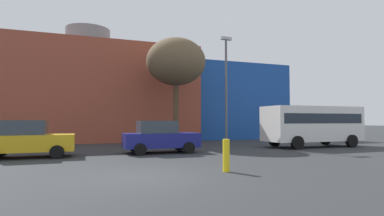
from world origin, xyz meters
name	(u,v)px	position (x,y,z in m)	size (l,w,h in m)	color
ground_plane	(146,176)	(0.00, 0.00, 0.00)	(200.00, 200.00, 0.00)	#2D3033
building_backdrop	(87,97)	(-1.56, 20.07, 3.99)	(38.11, 10.39, 10.31)	#9E4733
parked_car_1	(27,139)	(-4.42, 6.72, 0.89)	(4.14, 2.03, 1.79)	gold
parked_car_2	(160,137)	(2.11, 6.72, 0.88)	(4.09, 2.01, 1.77)	navy
white_bus	(312,123)	(12.74, 6.94, 1.62)	(6.80, 2.62, 2.72)	white
bare_tree_0	(176,62)	(4.48, 11.57, 6.07)	(4.35, 4.35, 7.85)	brown
bollard_yellow_0	(226,155)	(2.81, -0.08, 0.56)	(0.24, 0.24, 1.13)	yellow
street_lamp	(226,84)	(7.39, 9.20, 4.32)	(0.80, 0.24, 7.60)	#59595E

